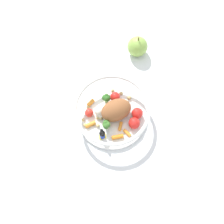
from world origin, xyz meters
name	(u,v)px	position (x,y,z in m)	size (l,w,h in m)	color
ground_plane	(115,122)	(0.00, 0.00, 0.00)	(2.40, 2.40, 0.00)	white
food_container	(113,112)	(0.02, 0.01, 0.03)	(0.21, 0.21, 0.07)	white
loose_apple	(137,46)	(0.25, -0.04, 0.03)	(0.06, 0.06, 0.08)	#8CB74C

